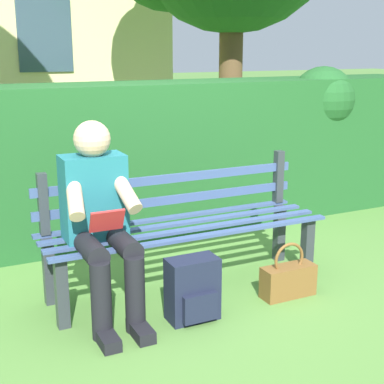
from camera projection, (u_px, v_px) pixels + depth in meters
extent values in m
plane|color=#517F38|center=(186.00, 288.00, 3.82)|extent=(60.00, 60.00, 0.00)
cube|color=#2D3338|center=(307.00, 247.00, 3.98)|extent=(0.07, 0.07, 0.44)
cube|color=#2D3338|center=(62.00, 293.00, 3.24)|extent=(0.07, 0.07, 0.44)
cube|color=#2D3338|center=(279.00, 233.00, 4.29)|extent=(0.07, 0.07, 0.44)
cube|color=#2D3338|center=(49.00, 272.00, 3.55)|extent=(0.07, 0.07, 0.44)
cube|color=#384C7A|center=(172.00, 217.00, 3.90)|extent=(1.92, 0.06, 0.02)
cube|color=#384C7A|center=(181.00, 223.00, 3.77)|extent=(1.92, 0.06, 0.02)
cube|color=#384C7A|center=(190.00, 230.00, 3.64)|extent=(1.92, 0.06, 0.02)
cube|color=#384C7A|center=(201.00, 236.00, 3.51)|extent=(1.92, 0.06, 0.02)
cube|color=#2D3338|center=(278.00, 177.00, 4.21)|extent=(0.06, 0.06, 0.39)
cube|color=#2D3338|center=(43.00, 204.00, 3.47)|extent=(0.06, 0.06, 0.39)
cube|color=#384C7A|center=(172.00, 200.00, 3.86)|extent=(1.92, 0.02, 0.06)
cube|color=#384C7A|center=(172.00, 178.00, 3.82)|extent=(1.92, 0.02, 0.06)
cube|color=#1E6672|center=(94.00, 197.00, 3.40)|extent=(0.38, 0.22, 0.52)
sphere|color=#D8AD8C|center=(92.00, 139.00, 3.29)|extent=(0.22, 0.22, 0.22)
cylinder|color=black|center=(122.00, 242.00, 3.32)|extent=(0.13, 0.42, 0.13)
cylinder|color=black|center=(89.00, 247.00, 3.24)|extent=(0.13, 0.42, 0.13)
cylinder|color=black|center=(135.00, 294.00, 3.20)|extent=(0.12, 0.12, 0.46)
cylinder|color=black|center=(101.00, 301.00, 3.11)|extent=(0.12, 0.12, 0.46)
cube|color=black|center=(141.00, 331.00, 3.18)|extent=(0.10, 0.24, 0.07)
cube|color=black|center=(107.00, 339.00, 3.09)|extent=(0.10, 0.24, 0.07)
cylinder|color=#D8AD8C|center=(124.00, 190.00, 3.33)|extent=(0.14, 0.32, 0.26)
cylinder|color=#D8AD8C|center=(75.00, 195.00, 3.20)|extent=(0.14, 0.32, 0.26)
cube|color=#B22626|center=(107.00, 221.00, 3.19)|extent=(0.20, 0.07, 0.13)
cube|color=#1E5123|center=(162.00, 157.00, 4.94)|extent=(5.53, 0.69, 1.31)
sphere|color=#1E5123|center=(323.00, 99.00, 5.43)|extent=(0.62, 0.62, 0.62)
cube|color=#334756|center=(45.00, 35.00, 9.30)|extent=(0.90, 0.04, 1.20)
cube|color=#191E33|center=(192.00, 289.00, 3.35)|extent=(0.31, 0.17, 0.39)
cube|color=#191E33|center=(200.00, 308.00, 3.28)|extent=(0.21, 0.04, 0.17)
cylinder|color=#191E33|center=(199.00, 277.00, 3.47)|extent=(0.04, 0.04, 0.23)
cylinder|color=#191E33|center=(172.00, 282.00, 3.40)|extent=(0.04, 0.04, 0.23)
cube|color=brown|center=(288.00, 281.00, 3.68)|extent=(0.37, 0.14, 0.21)
torus|color=brown|center=(289.00, 259.00, 3.64)|extent=(0.23, 0.02, 0.23)
cylinder|color=brown|center=(231.00, 73.00, 8.19)|extent=(0.35, 0.35, 2.47)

